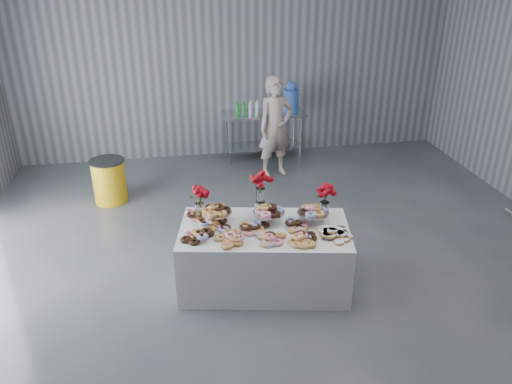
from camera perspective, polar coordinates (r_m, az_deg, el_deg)
ground at (r=5.91m, az=4.01°, el=-11.15°), size 9.00×9.00×0.00m
room_walls at (r=4.82m, az=1.52°, el=14.92°), size 8.04×9.04×4.02m
display_table at (r=5.80m, az=0.95°, el=-7.37°), size 2.05×1.34×0.75m
prep_table at (r=9.31m, az=0.86°, el=7.43°), size 1.50×0.60×0.90m
donut_mounds at (r=5.54m, az=1.08°, el=-4.01°), size 1.92×1.13×0.09m
cake_stand_left at (r=5.69m, az=-4.57°, el=-2.13°), size 0.36×0.36×0.17m
cake_stand_mid at (r=5.67m, az=1.49°, el=-2.18°), size 0.36×0.36×0.17m
cake_stand_right at (r=5.70m, az=6.52°, el=-2.20°), size 0.36×0.36×0.17m
danish_pile at (r=5.50m, az=8.84°, el=-4.45°), size 0.48×0.48×0.11m
bouquet_left at (r=5.73m, az=-6.53°, el=-0.27°), size 0.26×0.26×0.42m
bouquet_right at (r=5.78m, az=7.95°, el=-0.13°), size 0.26×0.26×0.42m
bouquet_center at (r=5.74m, az=0.50°, el=0.87°), size 0.26×0.26×0.57m
water_jug at (r=9.26m, az=3.98°, el=10.70°), size 0.28×0.28×0.55m
drink_bottles at (r=9.04m, az=-1.02°, el=9.63°), size 0.54×0.08×0.27m
person at (r=8.54m, az=2.23°, el=7.42°), size 0.72×0.58×1.72m
trash_barrel at (r=8.05m, az=-16.43°, el=1.23°), size 0.54×0.54×0.69m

